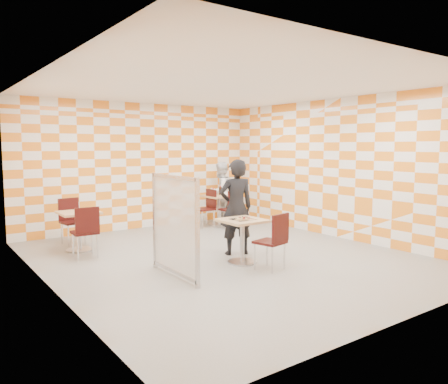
% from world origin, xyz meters
% --- Properties ---
extents(room_shell, '(7.00, 7.00, 7.00)m').
position_xyz_m(room_shell, '(0.00, 0.54, 1.50)').
color(room_shell, gray).
rests_on(room_shell, ground).
extents(main_table, '(0.70, 0.70, 0.75)m').
position_xyz_m(main_table, '(-0.00, -0.47, 0.51)').
color(main_table, tan).
rests_on(main_table, ground).
extents(second_table, '(0.70, 0.70, 0.75)m').
position_xyz_m(second_table, '(1.74, 2.72, 0.51)').
color(second_table, tan).
rests_on(second_table, ground).
extents(empty_table, '(0.70, 0.70, 0.75)m').
position_xyz_m(empty_table, '(-1.98, 2.02, 0.51)').
color(empty_table, tan).
rests_on(empty_table, ground).
extents(chair_main_front, '(0.51, 0.51, 0.92)m').
position_xyz_m(chair_main_front, '(0.13, -1.14, 0.54)').
color(chair_main_front, '#330B0A').
rests_on(chair_main_front, ground).
extents(chair_second_front, '(0.43, 0.44, 0.92)m').
position_xyz_m(chair_second_front, '(1.72, 2.12, 0.54)').
color(chair_second_front, '#330B0A').
rests_on(chair_second_front, ground).
extents(chair_second_side, '(0.43, 0.42, 0.92)m').
position_xyz_m(chair_second_side, '(1.35, 2.64, 0.54)').
color(chair_second_side, '#330B0A').
rests_on(chair_second_side, ground).
extents(chair_empty_near, '(0.44, 0.45, 0.92)m').
position_xyz_m(chair_empty_near, '(-2.06, 1.36, 0.54)').
color(chair_empty_near, '#330B0A').
rests_on(chair_empty_near, ground).
extents(chair_empty_far, '(0.46, 0.47, 0.92)m').
position_xyz_m(chair_empty_far, '(-1.92, 2.73, 0.54)').
color(chair_empty_far, '#330B0A').
rests_on(chair_empty_far, ground).
extents(partition, '(0.08, 1.38, 1.55)m').
position_xyz_m(partition, '(-1.32, -0.51, 0.79)').
color(partition, white).
rests_on(partition, ground).
extents(man_dark, '(0.73, 0.59, 1.74)m').
position_xyz_m(man_dark, '(0.28, 0.08, 0.87)').
color(man_dark, black).
rests_on(man_dark, ground).
extents(man_white, '(0.86, 0.72, 1.58)m').
position_xyz_m(man_white, '(2.03, 3.05, 0.79)').
color(man_white, white).
rests_on(man_white, ground).
extents(pizza_on_foil, '(0.40, 0.40, 0.04)m').
position_xyz_m(pizza_on_foil, '(-0.00, -0.49, 0.77)').
color(pizza_on_foil, silver).
rests_on(pizza_on_foil, main_table).
extents(sport_bottle, '(0.06, 0.06, 0.20)m').
position_xyz_m(sport_bottle, '(1.61, 2.78, 0.84)').
color(sport_bottle, white).
rests_on(sport_bottle, second_table).
extents(soda_bottle, '(0.07, 0.07, 0.23)m').
position_xyz_m(soda_bottle, '(1.86, 2.82, 0.85)').
color(soda_bottle, black).
rests_on(soda_bottle, second_table).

